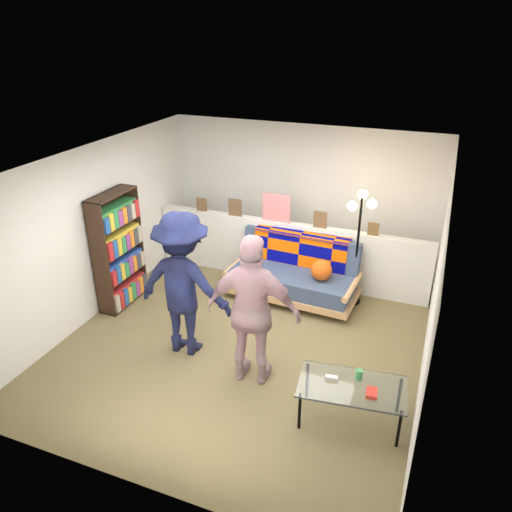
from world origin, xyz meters
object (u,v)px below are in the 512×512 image
at_px(futon_sofa, 295,274).
at_px(coffee_table, 353,388).
at_px(person_left, 183,284).
at_px(person_right, 253,312).
at_px(bookshelf, 118,253).
at_px(floor_lamp, 360,226).

distance_m(futon_sofa, coffee_table, 2.66).
distance_m(person_left, person_right, 1.05).
xyz_separation_m(futon_sofa, bookshelf, (-2.35, -1.08, 0.41)).
distance_m(futon_sofa, person_right, 2.09).
distance_m(futon_sofa, floor_lamp, 1.22).
bearing_deg(person_right, floor_lamp, -113.64).
height_order(floor_lamp, person_left, person_left).
xyz_separation_m(coffee_table, floor_lamp, (-0.47, 2.50, 0.79)).
relative_size(floor_lamp, person_left, 0.92).
height_order(futon_sofa, coffee_table, futon_sofa).
bearing_deg(coffee_table, floor_lamp, 100.68).
xyz_separation_m(person_left, person_right, (1.02, -0.25, -0.02)).
xyz_separation_m(futon_sofa, person_right, (0.12, -2.02, 0.53)).
height_order(bookshelf, floor_lamp, floor_lamp).
bearing_deg(person_right, bookshelf, -25.94).
height_order(coffee_table, floor_lamp, floor_lamp).
height_order(floor_lamp, person_right, person_right).
bearing_deg(person_left, person_right, 165.66).
bearing_deg(floor_lamp, futon_sofa, -166.99).
bearing_deg(person_right, person_left, -18.67).
height_order(futon_sofa, bookshelf, bookshelf).
relative_size(futon_sofa, coffee_table, 1.70).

